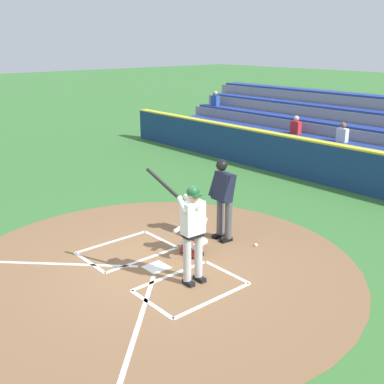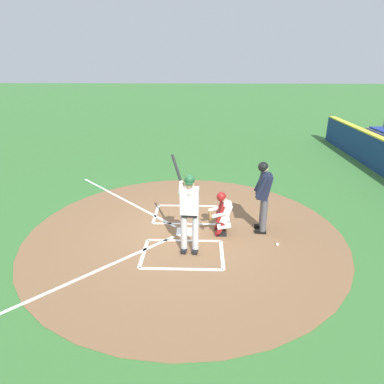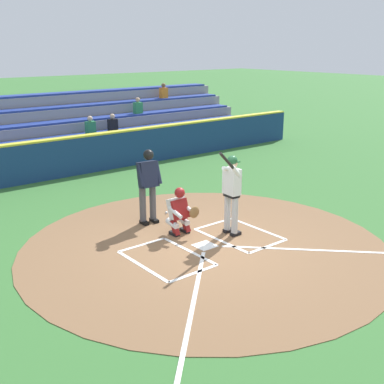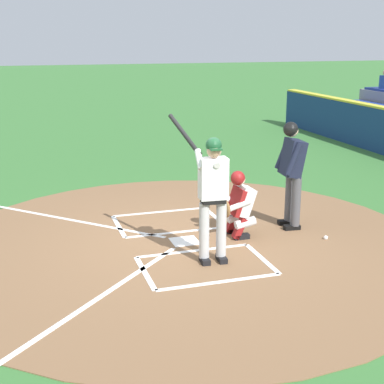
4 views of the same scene
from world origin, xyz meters
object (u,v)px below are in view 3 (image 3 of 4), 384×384
(batter, at_px, (232,189))
(catcher, at_px, (180,210))
(plate_umpire, at_px, (148,181))
(baseball, at_px, (167,213))

(batter, relative_size, catcher, 1.88)
(catcher, distance_m, plate_umpire, 1.16)
(plate_umpire, height_order, baseball, plate_umpire)
(baseball, bearing_deg, catcher, 66.39)
(batter, bearing_deg, baseball, -81.69)
(batter, height_order, catcher, batter)
(plate_umpire, bearing_deg, catcher, 99.02)
(batter, xyz_separation_m, baseball, (0.31, -2.10, -1.06))
(catcher, xyz_separation_m, baseball, (-0.58, -1.33, -0.55))
(catcher, bearing_deg, plate_umpire, -80.98)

